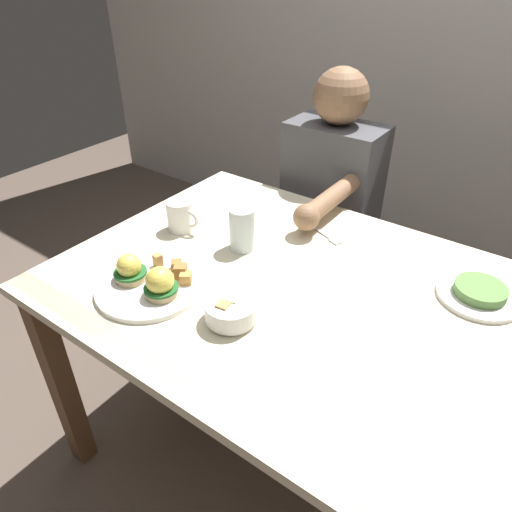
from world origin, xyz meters
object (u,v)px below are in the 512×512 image
dining_table (289,314)px  coffee_mug (181,215)px  fork (324,234)px  water_glass_near (242,231)px  eggs_benedict_plate (149,282)px  fruit_bowl (230,311)px  side_plate (479,293)px  diner_person (328,205)px

dining_table → coffee_mug: bearing=175.1°
fork → water_glass_near: size_ratio=1.20×
eggs_benedict_plate → coffee_mug: 0.31m
coffee_mug → water_glass_near: bearing=6.7°
fork → water_glass_near: bearing=-127.5°
fork → fruit_bowl: bearing=-88.3°
coffee_mug → side_plate: bearing=12.6°
dining_table → fruit_bowl: 0.25m
fruit_bowl → diner_person: (-0.18, 0.81, -0.12)m
water_glass_near → eggs_benedict_plate: bearing=-103.2°
eggs_benedict_plate → side_plate: bearing=33.6°
dining_table → diner_person: 0.64m
side_plate → diner_person: size_ratio=0.18×
fruit_bowl → diner_person: diner_person is taller
dining_table → coffee_mug: (-0.42, 0.04, 0.16)m
dining_table → fork: fork is taller
dining_table → eggs_benedict_plate: 0.38m
fruit_bowl → diner_person: bearing=102.3°
diner_person → water_glass_near: bearing=-89.2°
dining_table → fork: bearing=100.1°
fork → side_plate: 0.46m
fruit_bowl → water_glass_near: bearing=122.4°
fork → diner_person: bearing=115.7°
fruit_bowl → coffee_mug: 0.45m
fork → diner_person: diner_person is taller
coffee_mug → diner_person: size_ratio=0.10×
fruit_bowl → fork: (-0.01, 0.47, -0.03)m
coffee_mug → fork: size_ratio=0.74×
coffee_mug → side_plate: size_ratio=0.56×
water_glass_near → diner_person: bearing=90.8°
water_glass_near → dining_table: bearing=-16.8°
eggs_benedict_plate → water_glass_near: (0.07, 0.29, 0.03)m
fruit_bowl → side_plate: bearing=44.0°
fruit_bowl → fork: bearing=91.7°
coffee_mug → diner_person: bearing=70.0°
fruit_bowl → coffee_mug: bearing=147.7°
fruit_bowl → side_plate: size_ratio=0.60×
eggs_benedict_plate → diner_person: size_ratio=0.24×
fruit_bowl → fork: 0.47m
coffee_mug → fork: bearing=31.6°
eggs_benedict_plate → water_glass_near: size_ratio=2.14×
dining_table → fruit_bowl: fruit_bowl is taller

